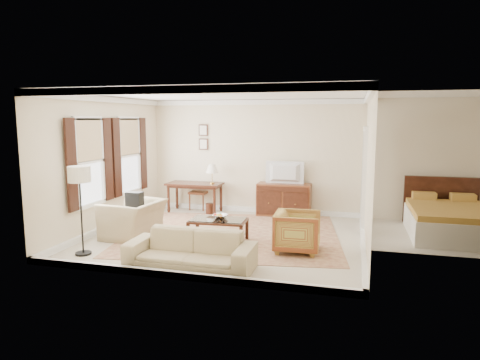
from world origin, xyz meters
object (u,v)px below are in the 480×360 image
at_px(writing_desk, 195,187).
at_px(sideboard, 284,200).
at_px(striped_armchair, 298,230).
at_px(coffee_table, 218,224).
at_px(club_armchair, 133,213).
at_px(sofa, 190,244).
at_px(tv, 284,166).

xyz_separation_m(writing_desk, sideboard, (2.31, 0.17, -0.25)).
height_order(writing_desk, striped_armchair, striped_armchair).
distance_m(sideboard, coffee_table, 2.77).
distance_m(sideboard, club_armchair, 3.83).
height_order(coffee_table, club_armchair, club_armchair).
bearing_deg(sofa, writing_desk, 110.15).
distance_m(writing_desk, club_armchair, 2.60).
bearing_deg(sideboard, coffee_table, -108.43).
relative_size(striped_armchair, club_armchair, 0.71).
height_order(tv, striped_armchair, tv).
distance_m(tv, club_armchair, 3.89).
bearing_deg(sideboard, club_armchair, -134.30).
bearing_deg(writing_desk, sideboard, 4.13).
xyz_separation_m(tv, coffee_table, (-0.88, -2.61, -0.91)).
bearing_deg(club_armchair, sideboard, 140.23).
distance_m(striped_armchair, club_armchair, 3.39).
bearing_deg(coffee_table, striped_armchair, -7.68).
bearing_deg(writing_desk, club_armchair, -97.99).
bearing_deg(club_armchair, tv, 140.02).
distance_m(club_armchair, sofa, 2.33).
relative_size(sideboard, sofa, 0.64).
bearing_deg(coffee_table, sideboard, 71.57).
relative_size(striped_armchair, sofa, 0.39).
relative_size(writing_desk, striped_armchair, 1.72).
bearing_deg(sideboard, sofa, -101.47).
xyz_separation_m(sideboard, club_armchair, (-2.67, -2.74, 0.10)).
relative_size(tv, striped_armchair, 1.11).
bearing_deg(coffee_table, writing_desk, 120.21).
xyz_separation_m(sideboard, sofa, (-0.85, -4.18, -0.00)).
height_order(coffee_table, sofa, sofa).
height_order(tv, coffee_table, tv).
bearing_deg(sideboard, writing_desk, -175.87).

